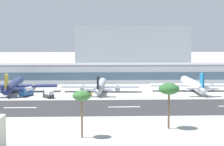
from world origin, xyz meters
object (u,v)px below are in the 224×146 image
(service_baggage_tug_0, at_px, (88,93))
(airliner_blue_tail_gate_2, at_px, (193,85))
(airliner_gold_tail_gate_0, at_px, (13,85))
(palm_tree_3, at_px, (169,89))
(service_box_truck_1, at_px, (48,94))
(service_fuel_truck_2, at_px, (26,92))
(airliner_black_tail_gate_1, at_px, (100,86))
(palm_tree_0, at_px, (82,97))
(terminal_building, at_px, (103,73))
(distant_hotel_block, at_px, (132,47))

(service_baggage_tug_0, bearing_deg, airliner_blue_tail_gate_2, -167.67)
(airliner_gold_tail_gate_0, distance_m, palm_tree_3, 100.87)
(service_box_truck_1, distance_m, palm_tree_3, 73.96)
(service_fuel_truck_2, bearing_deg, airliner_gold_tail_gate_0, -127.45)
(airliner_black_tail_gate_1, relative_size, palm_tree_0, 3.65)
(terminal_building, xyz_separation_m, airliner_blue_tail_gate_2, (43.18, -45.58, -2.16))
(airliner_blue_tail_gate_2, distance_m, palm_tree_0, 103.06)
(airliner_blue_tail_gate_2, bearing_deg, service_box_truck_1, 108.15)
(palm_tree_3, bearing_deg, distant_hotel_block, 86.95)
(service_baggage_tug_0, bearing_deg, distant_hotel_block, -102.73)
(airliner_blue_tail_gate_2, bearing_deg, service_fuel_truck_2, 101.94)
(airliner_black_tail_gate_1, bearing_deg, service_box_truck_1, 132.91)
(terminal_building, bearing_deg, distant_hotel_block, 77.56)
(airliner_gold_tail_gate_0, distance_m, service_box_truck_1, 27.57)
(service_baggage_tug_0, height_order, service_fuel_truck_2, service_fuel_truck_2)
(service_baggage_tug_0, bearing_deg, airliner_gold_tail_gate_0, -21.89)
(distant_hotel_block, height_order, airliner_blue_tail_gate_2, distant_hotel_block)
(terminal_building, xyz_separation_m, service_box_truck_1, (-25.07, -64.60, -3.68))
(service_box_truck_1, xyz_separation_m, service_fuel_truck_2, (-10.49, 6.04, 0.24))
(distant_hotel_block, xyz_separation_m, palm_tree_0, (-37.99, -269.72, -8.39))
(distant_hotel_block, distance_m, service_baggage_tug_0, 197.89)
(airliner_gold_tail_gate_0, height_order, airliner_blue_tail_gate_2, airliner_blue_tail_gate_2)
(distant_hotel_block, distance_m, airliner_blue_tail_gate_2, 181.85)
(service_fuel_truck_2, bearing_deg, service_baggage_tug_0, 110.21)
(service_baggage_tug_0, xyz_separation_m, palm_tree_0, (-0.32, -76.28, 9.50))
(service_box_truck_1, bearing_deg, terminal_building, -55.86)
(terminal_building, height_order, airliner_gold_tail_gate_0, terminal_building)
(service_baggage_tug_0, height_order, palm_tree_3, palm_tree_3)
(palm_tree_3, bearing_deg, service_fuel_truck_2, 127.56)
(airliner_gold_tail_gate_0, bearing_deg, airliner_blue_tail_gate_2, -93.65)
(airliner_gold_tail_gate_0, distance_m, airliner_black_tail_gate_1, 42.06)
(service_fuel_truck_2, bearing_deg, airliner_black_tail_gate_1, 129.70)
(airliner_gold_tail_gate_0, bearing_deg, service_box_truck_1, -138.80)
(airliner_blue_tail_gate_2, xyz_separation_m, service_fuel_truck_2, (-78.75, -12.98, -1.28))
(distant_hotel_block, height_order, airliner_gold_tail_gate_0, distant_hotel_block)
(service_fuel_truck_2, bearing_deg, airliner_blue_tail_gate_2, 119.12)
(distant_hotel_block, xyz_separation_m, service_baggage_tug_0, (-37.67, -193.44, -17.89))
(palm_tree_3, bearing_deg, palm_tree_0, -159.19)
(airliner_black_tail_gate_1, xyz_separation_m, palm_tree_0, (-5.89, -88.13, 7.60))
(service_fuel_truck_2, distance_m, palm_tree_0, 81.28)
(airliner_gold_tail_gate_0, height_order, palm_tree_3, palm_tree_3)
(terminal_building, distance_m, distant_hotel_block, 139.00)
(palm_tree_0, distance_m, palm_tree_3, 25.78)
(distant_hotel_block, relative_size, palm_tree_0, 8.70)
(service_baggage_tug_0, xyz_separation_m, service_box_truck_1, (-17.19, -6.25, 0.74))
(airliner_blue_tail_gate_2, height_order, palm_tree_0, palm_tree_0)
(terminal_building, xyz_separation_m, distant_hotel_block, (29.79, 135.10, 13.47))
(distant_hotel_block, bearing_deg, airliner_black_tail_gate_1, -100.03)
(distant_hotel_block, relative_size, palm_tree_3, 8.16)
(palm_tree_0, bearing_deg, palm_tree_3, 20.81)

